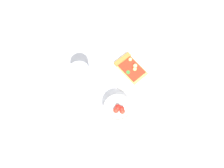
{
  "coord_description": "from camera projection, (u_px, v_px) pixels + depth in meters",
  "views": [
    {
      "loc": [
        -0.44,
        0.08,
        0.92
      ],
      "look_at": [
        -0.07,
        0.07,
        0.03
      ],
      "focal_mm": 36.77,
      "sensor_mm": 36.0,
      "label": 1
    }
  ],
  "objects": [
    {
      "name": "ground_plane",
      "position": [
        126.0,
        71.0,
        1.02
      ],
      "size": [
        2.4,
        2.4,
        0.0
      ],
      "primitive_type": "plane",
      "color": "silver",
      "rests_on": "ground"
    },
    {
      "name": "plate",
      "position": [
        136.0,
        66.0,
        1.02
      ],
      "size": [
        0.26,
        0.26,
        0.01
      ],
      "primitive_type": "cylinder",
      "color": "white",
      "rests_on": "ground_plane"
    },
    {
      "name": "pizza_slice_main",
      "position": [
        130.0,
        67.0,
        1.01
      ],
      "size": [
        0.16,
        0.15,
        0.02
      ],
      "color": "#E5B256",
      "rests_on": "plate"
    },
    {
      "name": "salad_bowl",
      "position": [
        118.0,
        109.0,
        0.92
      ],
      "size": [
        0.11,
        0.11,
        0.07
      ],
      "color": "white",
      "rests_on": "ground_plane"
    },
    {
      "name": "soda_glass",
      "position": [
        81.0,
        78.0,
        0.94
      ],
      "size": [
        0.08,
        0.08,
        0.13
      ],
      "color": "silver",
      "rests_on": "ground_plane"
    }
  ]
}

